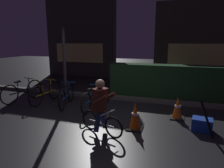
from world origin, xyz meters
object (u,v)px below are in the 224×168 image
object	(u,v)px
parked_bike_left_mid	(46,93)
parked_bike_center_left	(67,95)
traffic_cone_far	(177,108)
parked_bike_center_right	(93,99)
traffic_cone_near	(135,116)
street_post	(65,66)
closed_umbrella	(207,119)
blue_crate	(202,125)
cyclist	(101,107)
parked_bike_leftmost	(23,91)

from	to	relation	value
parked_bike_left_mid	parked_bike_center_left	bearing A→B (deg)	-93.33
traffic_cone_far	parked_bike_left_mid	bearing A→B (deg)	178.13
parked_bike_center_left	parked_bike_center_right	distance (m)	0.95
traffic_cone_near	traffic_cone_far	xyz separation A→B (m)	(0.94, 1.02, -0.03)
parked_bike_left_mid	street_post	bearing A→B (deg)	-76.17
street_post	closed_umbrella	world-z (taller)	street_post
parked_bike_center_right	blue_crate	xyz separation A→B (m)	(3.01, -0.62, -0.18)
cyclist	closed_umbrella	world-z (taller)	cyclist
parked_bike_center_left	cyclist	bearing A→B (deg)	-145.21
parked_bike_left_mid	traffic_cone_near	bearing A→B (deg)	-106.76
traffic_cone_far	blue_crate	xyz separation A→B (m)	(0.56, -0.62, -0.14)
parked_bike_center_right	parked_bike_center_left	bearing A→B (deg)	87.79
traffic_cone_near	blue_crate	world-z (taller)	traffic_cone_near
parked_bike_left_mid	closed_umbrella	bearing A→B (deg)	-99.24
blue_crate	traffic_cone_near	bearing A→B (deg)	-165.04
parked_bike_center_left	parked_bike_center_right	xyz separation A→B (m)	(0.95, -0.06, -0.01)
parked_bike_left_mid	traffic_cone_far	size ratio (longest dim) A/B	2.73
parked_bike_center_left	blue_crate	bearing A→B (deg)	-114.40
street_post	parked_bike_left_mid	world-z (taller)	street_post
parked_bike_left_mid	parked_bike_center_right	distance (m)	1.81
parked_bike_center_right	traffic_cone_near	size ratio (longest dim) A/B	2.38
parked_bike_leftmost	parked_bike_center_left	bearing A→B (deg)	-78.89
cyclist	parked_bike_leftmost	bearing A→B (deg)	176.99
parked_bike_center_left	parked_bike_center_right	world-z (taller)	parked_bike_center_left
parked_bike_leftmost	closed_umbrella	xyz separation A→B (m)	(5.74, -0.89, 0.04)
street_post	parked_bike_center_left	bearing A→B (deg)	-53.18
cyclist	street_post	bearing A→B (deg)	158.17
parked_bike_center_left	closed_umbrella	world-z (taller)	closed_umbrella
parked_bike_left_mid	cyclist	size ratio (longest dim) A/B	1.31
parked_bike_center_left	closed_umbrella	bearing A→B (deg)	-117.72
parked_bike_left_mid	traffic_cone_far	world-z (taller)	parked_bike_left_mid
street_post	traffic_cone_near	bearing A→B (deg)	-26.25
traffic_cone_far	cyclist	bearing A→B (deg)	-137.75
blue_crate	closed_umbrella	bearing A→B (deg)	-78.73
blue_crate	closed_umbrella	size ratio (longest dim) A/B	0.52
parked_bike_center_right	closed_umbrella	world-z (taller)	closed_umbrella
parked_bike_center_left	parked_bike_center_right	size ratio (longest dim) A/B	0.99
parked_bike_leftmost	traffic_cone_near	xyz separation A→B (m)	(4.19, -1.04, -0.03)
street_post	parked_bike_center_right	xyz separation A→B (m)	(1.12, -0.28, -0.92)
street_post	parked_bike_center_right	bearing A→B (deg)	-14.29
closed_umbrella	traffic_cone_far	bearing A→B (deg)	-17.37
closed_umbrella	parked_bike_center_right	bearing A→B (deg)	22.12
blue_crate	cyclist	size ratio (longest dim) A/B	0.35
traffic_cone_near	closed_umbrella	bearing A→B (deg)	5.54
parked_bike_center_left	closed_umbrella	distance (m)	4.12
parked_bike_leftmost	parked_bike_center_right	world-z (taller)	parked_bike_leftmost
parked_bike_leftmost	traffic_cone_near	size ratio (longest dim) A/B	2.53
parked_bike_leftmost	parked_bike_center_left	distance (m)	1.73
parked_bike_leftmost	cyclist	world-z (taller)	cyclist
traffic_cone_near	blue_crate	distance (m)	1.56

